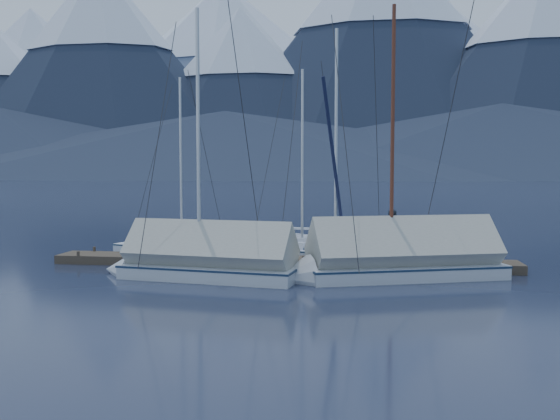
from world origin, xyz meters
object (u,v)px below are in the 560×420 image
object	(u,v)px
sailboat_covered_far	(196,263)
person	(393,234)
sailboat_covered_near	(386,263)
sailboat_open_right	(348,253)
sailboat_open_left	(190,252)
sailboat_open_mid	(312,255)

from	to	relation	value
sailboat_covered_far	person	distance (m)	7.67
sailboat_covered_near	person	distance (m)	2.51
sailboat_open_right	sailboat_open_left	bearing A→B (deg)	-178.05
sailboat_open_mid	sailboat_covered_far	xyz separation A→B (m)	(-3.61, -5.04, 0.34)
person	sailboat_open_right	bearing A→B (deg)	34.86
sailboat_open_mid	sailboat_covered_far	bearing A→B (deg)	-125.60
sailboat_open_left	sailboat_covered_near	size ratio (longest dim) A/B	0.82
sailboat_covered_near	sailboat_open_right	bearing A→B (deg)	107.62
sailboat_open_right	sailboat_covered_far	bearing A→B (deg)	-133.35
sailboat_open_mid	sailboat_covered_near	size ratio (longest dim) A/B	0.84
sailboat_open_mid	sailboat_open_right	world-z (taller)	sailboat_open_right
sailboat_open_mid	sailboat_open_right	xyz separation A→B (m)	(1.52, 0.39, 0.03)
person	sailboat_covered_far	bearing A→B (deg)	110.86
sailboat_open_left	person	size ratio (longest dim) A/B	4.54
sailboat_covered_near	sailboat_covered_far	xyz separation A→B (m)	(-6.58, -0.87, -0.02)
sailboat_open_left	sailboat_covered_near	bearing A→B (deg)	-27.36
sailboat_covered_far	person	bearing A→B (deg)	25.10
sailboat_open_right	sailboat_covered_far	distance (m)	7.48
sailboat_open_mid	sailboat_covered_far	size ratio (longest dim) A/B	0.86
sailboat_covered_near	person	size ratio (longest dim) A/B	5.51
sailboat_open_mid	sailboat_open_right	distance (m)	1.57
sailboat_open_mid	sailboat_covered_near	distance (m)	5.13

